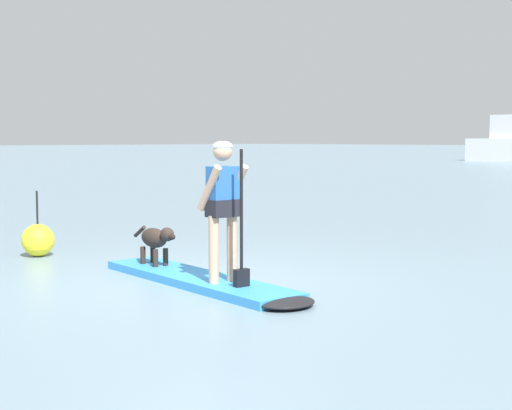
{
  "coord_description": "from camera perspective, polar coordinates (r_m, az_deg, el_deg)",
  "views": [
    {
      "loc": [
        6.9,
        -5.71,
        1.75
      ],
      "look_at": [
        0.0,
        1.0,
        0.9
      ],
      "focal_mm": 52.13,
      "sensor_mm": 36.0,
      "label": 1
    }
  ],
  "objects": [
    {
      "name": "dog",
      "position": [
        9.84,
        -7.68,
        -2.61
      ],
      "size": [
        1.0,
        0.27,
        0.53
      ],
      "color": "#2D231E",
      "rests_on": "paddleboard"
    },
    {
      "name": "paddleboard",
      "position": [
        8.93,
        -3.7,
        -5.94
      ],
      "size": [
        3.59,
        1.0,
        0.1
      ],
      "color": "#338CD8",
      "rests_on": "ground_plane"
    },
    {
      "name": "person_paddler",
      "position": [
        8.54,
        -2.5,
        0.26
      ],
      "size": [
        0.63,
        0.51,
        1.63
      ],
      "color": "tan",
      "rests_on": "paddleboard"
    },
    {
      "name": "marker_buoy",
      "position": [
        11.61,
        -16.39,
        -2.6
      ],
      "size": [
        0.49,
        0.49,
        0.99
      ],
      "color": "yellow",
      "rests_on": "ground_plane"
    },
    {
      "name": "ground_plane",
      "position": [
        9.13,
        -4.53,
        -6.03
      ],
      "size": [
        400.0,
        400.0,
        0.0
      ],
      "primitive_type": "plane",
      "color": "slate"
    }
  ]
}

